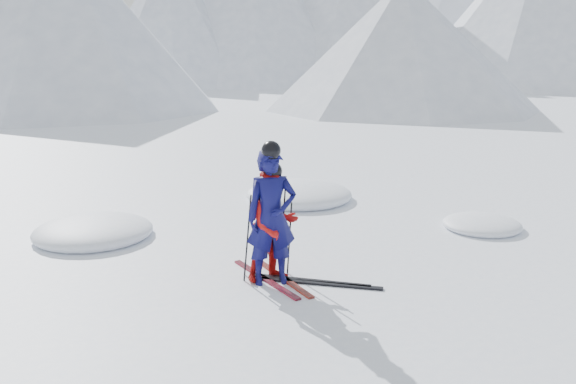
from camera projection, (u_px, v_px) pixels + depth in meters
name	position (u px, v px, depth m)	size (l,w,h in m)	color
ground	(388.00, 261.00, 9.28)	(160.00, 160.00, 0.00)	white
skier_blue	(272.00, 217.00, 8.25)	(0.68, 0.45, 1.88)	#0C0C49
skier_red	(273.00, 226.00, 8.41)	(0.76, 0.59, 1.57)	red
pole_blue_left	(247.00, 238.00, 8.36)	(0.02, 0.02, 1.25)	black
pole_blue_right	(283.00, 232.00, 8.64)	(0.02, 0.02, 1.25)	black
pole_red_left	(247.00, 241.00, 8.59)	(0.02, 0.02, 1.05)	black
pole_red_right	(290.00, 238.00, 8.71)	(0.02, 0.02, 1.05)	black
ski_worn_left	(265.00, 279.00, 8.55)	(0.09, 1.70, 0.03)	black
ski_worn_right	(281.00, 277.00, 8.63)	(0.09, 1.70, 0.03)	black
ski_loose_a	(310.00, 281.00, 8.48)	(0.09, 1.70, 0.03)	black
ski_loose_b	(321.00, 284.00, 8.38)	(0.09, 1.70, 0.03)	black
snow_lumps	(253.00, 215.00, 11.84)	(8.30, 4.94, 0.50)	white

